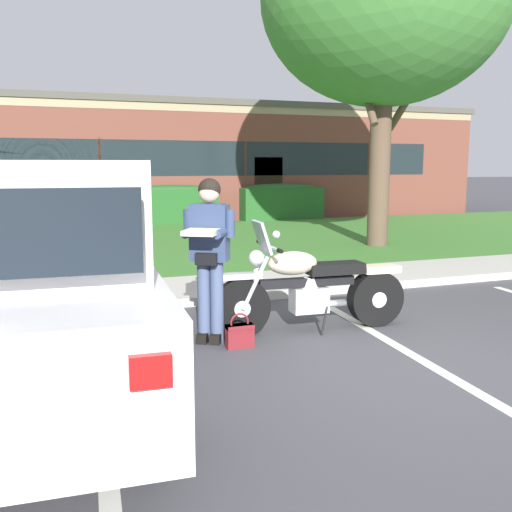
{
  "coord_description": "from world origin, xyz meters",
  "views": [
    {
      "loc": [
        -3.02,
        -4.33,
        1.83
      ],
      "look_at": [
        -0.88,
        1.48,
        0.85
      ],
      "focal_mm": 40.21,
      "sensor_mm": 36.0,
      "label": 1
    }
  ],
  "objects_px": {
    "motorcycle": "(317,287)",
    "parked_suv_adjacent": "(26,274)",
    "handbag": "(240,334)",
    "brick_building": "(86,162)",
    "hedge_center_right": "(171,204)",
    "hedge_center_left": "(44,207)",
    "hedge_right": "(281,201)",
    "rider_person": "(209,247)"
  },
  "relations": [
    {
      "from": "parked_suv_adjacent",
      "to": "hedge_center_left",
      "type": "xyz_separation_m",
      "value": [
        0.14,
        12.7,
        -0.3
      ]
    },
    {
      "from": "rider_person",
      "to": "brick_building",
      "type": "xyz_separation_m",
      "value": [
        0.05,
        17.85,
        0.96
      ]
    },
    {
      "from": "rider_person",
      "to": "parked_suv_adjacent",
      "type": "height_order",
      "value": "parked_suv_adjacent"
    },
    {
      "from": "handbag",
      "to": "brick_building",
      "type": "distance_m",
      "value": 18.23
    },
    {
      "from": "hedge_center_left",
      "to": "hedge_right",
      "type": "distance_m",
      "value": 7.41
    },
    {
      "from": "parked_suv_adjacent",
      "to": "handbag",
      "type": "bearing_deg",
      "value": 10.97
    },
    {
      "from": "handbag",
      "to": "hedge_center_right",
      "type": "height_order",
      "value": "hedge_center_right"
    },
    {
      "from": "handbag",
      "to": "hedge_right",
      "type": "xyz_separation_m",
      "value": [
        5.59,
        12.31,
        0.51
      ]
    },
    {
      "from": "hedge_center_left",
      "to": "hedge_center_right",
      "type": "height_order",
      "value": "same"
    },
    {
      "from": "parked_suv_adjacent",
      "to": "hedge_center_right",
      "type": "height_order",
      "value": "parked_suv_adjacent"
    },
    {
      "from": "motorcycle",
      "to": "hedge_center_left",
      "type": "xyz_separation_m",
      "value": [
        -2.83,
        12.03,
        0.16
      ]
    },
    {
      "from": "rider_person",
      "to": "hedge_right",
      "type": "distance_m",
      "value": 13.36
    },
    {
      "from": "motorcycle",
      "to": "hedge_right",
      "type": "xyz_separation_m",
      "value": [
        4.58,
        12.03,
        0.16
      ]
    },
    {
      "from": "hedge_center_left",
      "to": "brick_building",
      "type": "height_order",
      "value": "brick_building"
    },
    {
      "from": "hedge_center_right",
      "to": "parked_suv_adjacent",
      "type": "bearing_deg",
      "value": -106.86
    },
    {
      "from": "hedge_center_right",
      "to": "brick_building",
      "type": "bearing_deg",
      "value": 109.54
    },
    {
      "from": "hedge_right",
      "to": "hedge_center_right",
      "type": "bearing_deg",
      "value": -180.0
    },
    {
      "from": "rider_person",
      "to": "hedge_center_left",
      "type": "distance_m",
      "value": 12.14
    },
    {
      "from": "motorcycle",
      "to": "handbag",
      "type": "bearing_deg",
      "value": -164.05
    },
    {
      "from": "rider_person",
      "to": "hedge_right",
      "type": "xyz_separation_m",
      "value": [
        5.82,
        12.03,
        -0.36
      ]
    },
    {
      "from": "brick_building",
      "to": "hedge_center_right",
      "type": "bearing_deg",
      "value": -70.46
    },
    {
      "from": "hedge_center_right",
      "to": "brick_building",
      "type": "distance_m",
      "value": 6.31
    },
    {
      "from": "brick_building",
      "to": "hedge_center_left",
      "type": "bearing_deg",
      "value": -105.72
    },
    {
      "from": "motorcycle",
      "to": "parked_suv_adjacent",
      "type": "distance_m",
      "value": 3.08
    },
    {
      "from": "motorcycle",
      "to": "hedge_center_right",
      "type": "xyz_separation_m",
      "value": [
        0.87,
        12.03,
        0.16
      ]
    },
    {
      "from": "brick_building",
      "to": "hedge_right",
      "type": "bearing_deg",
      "value": -45.25
    },
    {
      "from": "handbag",
      "to": "hedge_center_left",
      "type": "relative_size",
      "value": 0.15
    },
    {
      "from": "motorcycle",
      "to": "handbag",
      "type": "relative_size",
      "value": 6.23
    },
    {
      "from": "hedge_center_right",
      "to": "brick_building",
      "type": "relative_size",
      "value": 0.11
    },
    {
      "from": "parked_suv_adjacent",
      "to": "motorcycle",
      "type": "bearing_deg",
      "value": 12.69
    },
    {
      "from": "hedge_center_left",
      "to": "hedge_right",
      "type": "height_order",
      "value": "same"
    },
    {
      "from": "rider_person",
      "to": "brick_building",
      "type": "distance_m",
      "value": 17.87
    },
    {
      "from": "hedge_center_left",
      "to": "brick_building",
      "type": "bearing_deg",
      "value": 74.28
    },
    {
      "from": "motorcycle",
      "to": "handbag",
      "type": "xyz_separation_m",
      "value": [
        -1.01,
        -0.29,
        -0.34
      ]
    },
    {
      "from": "parked_suv_adjacent",
      "to": "hedge_right",
      "type": "height_order",
      "value": "parked_suv_adjacent"
    },
    {
      "from": "hedge_center_right",
      "to": "hedge_right",
      "type": "height_order",
      "value": "same"
    },
    {
      "from": "rider_person",
      "to": "hedge_center_right",
      "type": "height_order",
      "value": "rider_person"
    },
    {
      "from": "hedge_center_right",
      "to": "hedge_right",
      "type": "distance_m",
      "value": 3.7
    },
    {
      "from": "motorcycle",
      "to": "hedge_center_left",
      "type": "distance_m",
      "value": 12.36
    },
    {
      "from": "hedge_center_left",
      "to": "hedge_center_right",
      "type": "xyz_separation_m",
      "value": [
        3.7,
        -0.0,
        0.0
      ]
    },
    {
      "from": "handbag",
      "to": "hedge_center_right",
      "type": "relative_size",
      "value": 0.12
    },
    {
      "from": "handbag",
      "to": "hedge_right",
      "type": "bearing_deg",
      "value": 65.59
    }
  ]
}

